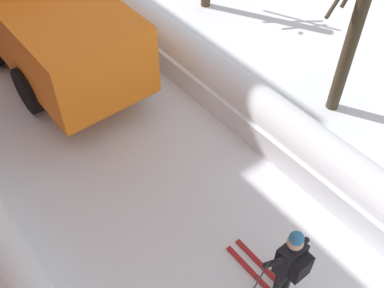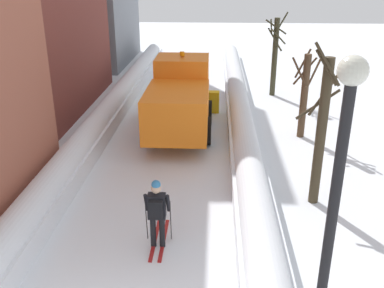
# 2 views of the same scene
# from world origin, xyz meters

# --- Properties ---
(ground_plane) EXTENTS (80.00, 80.00, 0.00)m
(ground_plane) POSITION_xyz_m (0.00, 10.00, 0.00)
(ground_plane) COLOR white
(snowbank_left) EXTENTS (1.10, 36.00, 1.05)m
(snowbank_left) POSITION_xyz_m (-2.89, 10.00, 0.46)
(snowbank_left) COLOR white
(snowbank_left) RESTS_ON ground
(snowbank_right) EXTENTS (1.10, 36.00, 1.03)m
(snowbank_right) POSITION_xyz_m (2.89, 10.00, 0.45)
(snowbank_right) COLOR white
(snowbank_right) RESTS_ON ground
(plow_truck) EXTENTS (3.20, 5.98, 3.12)m
(plow_truck) POSITION_xyz_m (0.38, 11.13, 1.48)
(plow_truck) COLOR orange
(plow_truck) RESTS_ON ground
(skier) EXTENTS (0.62, 1.80, 1.81)m
(skier) POSITION_xyz_m (0.45, 3.32, 1.00)
(skier) COLOR black
(skier) RESTS_ON ground
(street_lamp) EXTENTS (0.40, 0.40, 5.34)m
(street_lamp) POSITION_xyz_m (3.51, 0.00, 3.37)
(street_lamp) COLOR black
(street_lamp) RESTS_ON ground
(bare_tree_near) EXTENTS (1.23, 0.99, 4.64)m
(bare_tree_near) POSITION_xyz_m (4.70, 5.76, 2.23)
(bare_tree_near) COLOR #3C3322
(bare_tree_near) RESTS_ON ground
(bare_tree_mid) EXTENTS (1.00, 1.18, 3.48)m
(bare_tree_mid) POSITION_xyz_m (5.27, 11.08, 1.78)
(bare_tree_mid) COLOR #4A3524
(bare_tree_mid) RESTS_ON ground
(bare_tree_far) EXTENTS (1.14, 1.09, 4.32)m
(bare_tree_far) POSITION_xyz_m (4.85, 17.20, 2.16)
(bare_tree_far) COLOR #383523
(bare_tree_far) RESTS_ON ground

